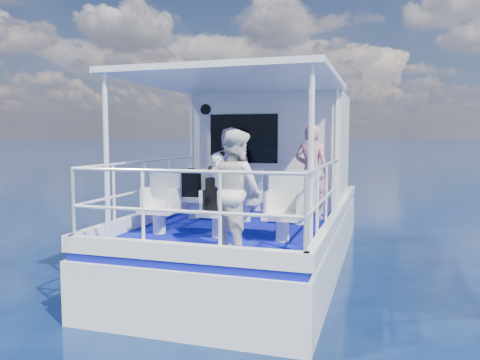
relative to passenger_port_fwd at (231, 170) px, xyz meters
name	(u,v)px	position (x,y,z in m)	size (l,w,h in m)	color
ground	(241,278)	(0.51, -1.04, -1.68)	(2000.00, 2000.00, 0.00)	#08163F
hull	(257,262)	(0.51, -0.04, -1.68)	(3.00, 7.00, 1.60)	white
deck	(258,216)	(0.51, -0.04, -0.83)	(2.90, 6.90, 0.10)	#090C7E
cabin	(274,151)	(0.51, 1.26, 0.32)	(2.85, 2.00, 2.20)	white
canopy	(238,80)	(0.51, -1.24, 1.46)	(3.00, 3.20, 0.08)	white
canopy_posts	(237,155)	(0.51, -1.29, 0.32)	(2.77, 2.97, 2.20)	white
railings	(230,197)	(0.51, -1.61, -0.28)	(2.84, 3.59, 1.00)	white
seat_port_fwd	(194,207)	(-0.39, -0.84, -0.59)	(0.48, 0.46, 0.38)	silver
seat_center_fwd	(245,210)	(0.51, -0.84, -0.59)	(0.48, 0.46, 0.38)	silver
seat_stbd_fwd	(299,212)	(1.41, -0.84, -0.59)	(0.48, 0.46, 0.38)	silver
seat_port_aft	(159,220)	(-0.39, -2.14, -0.59)	(0.48, 0.46, 0.38)	silver
seat_center_aft	(218,224)	(0.51, -2.14, -0.59)	(0.48, 0.46, 0.38)	silver
seat_stbd_aft	(283,227)	(1.41, -2.14, -0.59)	(0.48, 0.46, 0.38)	silver
passenger_port_fwd	(231,170)	(0.00, 0.00, 0.00)	(0.58, 0.42, 1.56)	#CA83A7
passenger_stbd_fwd	(311,172)	(1.50, -0.26, 0.02)	(0.58, 0.38, 1.59)	#C6808B
passenger_stbd_aft	(236,191)	(0.98, -2.80, -0.05)	(0.71, 0.55, 1.47)	white
backpack_port	(190,184)	(-0.43, -0.90, -0.19)	(0.32, 0.18, 0.42)	black
backpack_center	(217,194)	(0.51, -2.18, -0.18)	(0.29, 0.17, 0.44)	black
compact_camera	(191,170)	(-0.41, -0.90, 0.05)	(0.10, 0.06, 0.06)	black
panda	(218,165)	(0.53, -2.21, 0.22)	(0.23, 0.19, 0.36)	white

